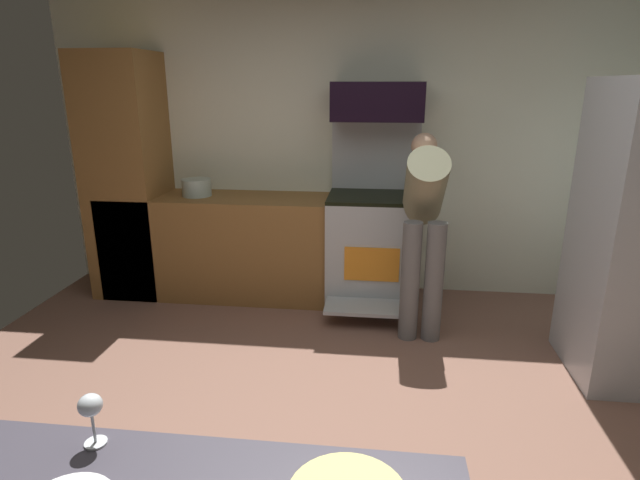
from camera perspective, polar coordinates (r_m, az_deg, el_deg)
ground_plane at (r=2.92m, az=-0.74°, el=-22.11°), size 5.20×4.80×0.02m
wall_back at (r=4.63m, az=2.99°, el=10.33°), size 5.20×0.12×2.60m
lower_cabinet_run at (r=4.61m, az=-8.71°, el=-0.70°), size 2.40×0.60×0.90m
cabinet_column at (r=4.83m, az=-20.63°, el=6.55°), size 0.60×0.60×2.10m
oven_range at (r=4.42m, az=5.89°, el=-0.51°), size 0.76×0.95×1.55m
microwave at (r=4.31m, az=6.41°, el=15.09°), size 0.74×0.38×0.31m
person_cook at (r=3.84m, az=11.50°, el=2.47°), size 0.31×0.70×1.48m
wine_glass_mid at (r=1.55m, az=-24.20°, el=-16.76°), size 0.06×0.06×0.15m
stock_pot at (r=4.60m, az=-13.58°, el=5.72°), size 0.25×0.25×0.15m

